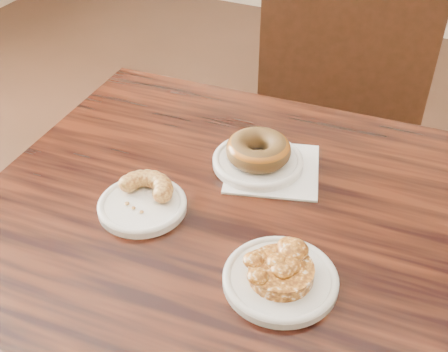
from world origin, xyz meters
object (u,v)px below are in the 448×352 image
at_px(chair_far, 332,110).
at_px(cruller_fragment, 141,196).
at_px(glazed_donut, 258,150).
at_px(apple_fritter, 281,269).

bearing_deg(chair_far, cruller_fragment, 67.44).
height_order(chair_far, glazed_donut, chair_far).
bearing_deg(chair_far, apple_fritter, 82.97).
distance_m(chair_far, cruller_fragment, 1.00).
distance_m(chair_far, apple_fritter, 1.06).
height_order(glazed_donut, apple_fritter, glazed_donut).
distance_m(apple_fritter, cruller_fragment, 0.27).
bearing_deg(cruller_fragment, chair_far, 84.40).
relative_size(chair_far, apple_fritter, 6.77).
relative_size(apple_fritter, cruller_fragment, 1.19).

